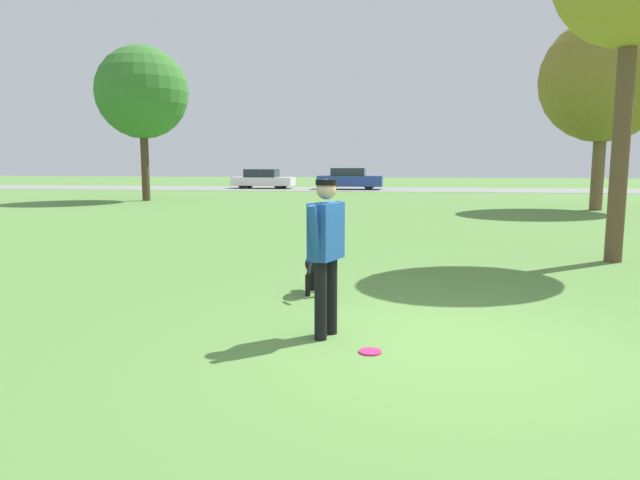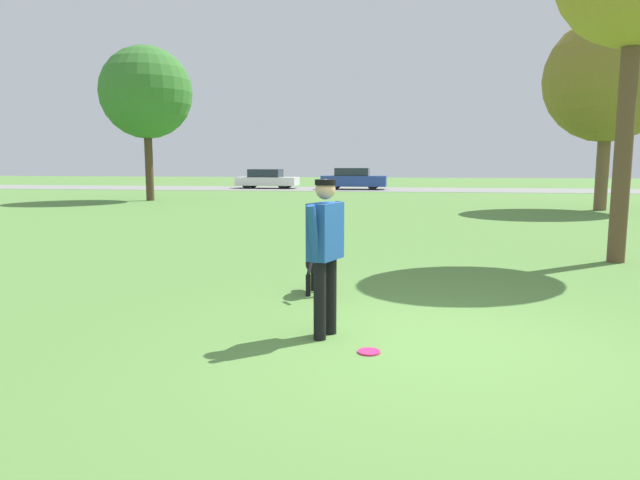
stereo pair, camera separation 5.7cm
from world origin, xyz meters
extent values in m
plane|color=#56843D|center=(0.00, 0.00, 0.00)|extent=(120.00, 120.00, 0.00)
cube|color=gray|center=(0.00, 32.04, 0.01)|extent=(120.00, 6.00, 0.01)
cylinder|color=black|center=(-1.00, 0.21, 0.42)|extent=(0.17, 0.17, 0.83)
cylinder|color=black|center=(-1.08, -0.01, 0.42)|extent=(0.17, 0.17, 0.83)
cube|color=#1E4C93|center=(-1.04, 0.10, 1.13)|extent=(0.36, 0.49, 0.59)
cylinder|color=#1E4C93|center=(-0.95, 0.33, 1.13)|extent=(0.16, 0.23, 0.60)
cylinder|color=#1E4C93|center=(-1.12, -0.13, 1.13)|extent=(0.16, 0.23, 0.60)
sphere|color=tan|center=(-1.04, 0.10, 1.56)|extent=(0.27, 0.27, 0.21)
cylinder|color=black|center=(-1.04, 0.10, 1.64)|extent=(0.28, 0.28, 0.06)
ellipsoid|color=black|center=(-1.43, 2.05, 0.44)|extent=(0.30, 0.58, 0.28)
ellipsoid|color=white|center=(-1.42, 2.20, 0.39)|extent=(0.20, 0.16, 0.15)
sphere|color=white|center=(-1.42, 2.39, 0.52)|extent=(0.19, 0.19, 0.18)
cylinder|color=black|center=(-1.50, 2.23, 0.15)|extent=(0.07, 0.07, 0.30)
cylinder|color=black|center=(-1.35, 2.22, 0.15)|extent=(0.07, 0.07, 0.30)
cylinder|color=black|center=(-1.52, 1.88, 0.15)|extent=(0.07, 0.07, 0.30)
cylinder|color=black|center=(-1.36, 1.87, 0.15)|extent=(0.07, 0.07, 0.30)
cylinder|color=black|center=(-1.45, 1.66, 0.48)|extent=(0.06, 0.27, 0.24)
cylinder|color=#E52366|center=(-0.54, -0.35, 0.01)|extent=(0.22, 0.22, 0.02)
torus|color=#E52366|center=(-0.54, -0.35, 0.01)|extent=(0.22, 0.22, 0.02)
cylinder|color=#4C3826|center=(-12.07, 19.80, 1.70)|extent=(0.37, 0.37, 3.41)
sphere|color=#38752D|center=(-12.07, 19.80, 4.99)|extent=(4.21, 4.21, 4.21)
cylinder|color=brown|center=(7.16, 17.16, 1.56)|extent=(0.46, 0.46, 3.12)
sphere|color=olive|center=(7.16, 17.16, 4.86)|extent=(4.62, 4.62, 4.62)
cylinder|color=brown|center=(3.67, 5.35, 2.09)|extent=(0.31, 0.31, 4.17)
cube|color=white|center=(-9.42, 32.42, 0.49)|extent=(4.18, 1.89, 0.56)
cube|color=#232D38|center=(-9.55, 32.43, 1.04)|extent=(2.19, 1.58, 0.54)
cylinder|color=black|center=(-8.16, 33.15, 0.30)|extent=(0.61, 0.22, 0.60)
cylinder|color=black|center=(-8.21, 31.62, 0.30)|extent=(0.61, 0.22, 0.60)
cylinder|color=black|center=(-10.64, 33.22, 0.30)|extent=(0.61, 0.22, 0.60)
cylinder|color=black|center=(-10.68, 31.69, 0.30)|extent=(0.61, 0.22, 0.60)
cube|color=#284293|center=(-3.43, 31.84, 0.56)|extent=(4.25, 1.82, 0.68)
cube|color=#232D38|center=(-3.56, 31.85, 1.15)|extent=(2.22, 1.54, 0.51)
cylinder|color=black|center=(-2.16, 32.57, 0.31)|extent=(0.62, 0.21, 0.62)
cylinder|color=black|center=(-2.18, 31.07, 0.31)|extent=(0.62, 0.21, 0.62)
cylinder|color=black|center=(-4.69, 32.62, 0.31)|extent=(0.62, 0.21, 0.62)
cylinder|color=black|center=(-4.71, 31.12, 0.31)|extent=(0.62, 0.21, 0.62)
camera|label=1|loc=(-0.30, -5.72, 1.85)|focal=32.00mm
camera|label=2|loc=(-0.25, -5.72, 1.85)|focal=32.00mm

